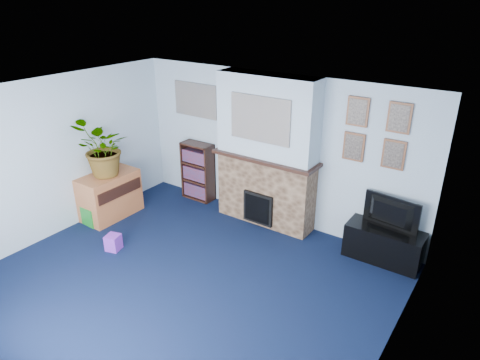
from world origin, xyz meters
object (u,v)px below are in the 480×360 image
Objects in this scene: television at (389,214)px; bookshelf at (198,172)px; sideboard at (110,196)px; tv_stand at (383,246)px.

television is 0.74× the size of bookshelf.
sideboard is (-0.79, -1.36, -0.15)m from bookshelf.
sideboard is at bearing 24.66° from television.
television is at bearing -0.95° from bookshelf.
tv_stand is at bearing -1.29° from bookshelf.
television is 0.81× the size of sideboard.
television is 3.41m from bookshelf.
bookshelf is at bearing 6.43° from television.
tv_stand is 0.49m from television.
tv_stand is 0.99× the size of bookshelf.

